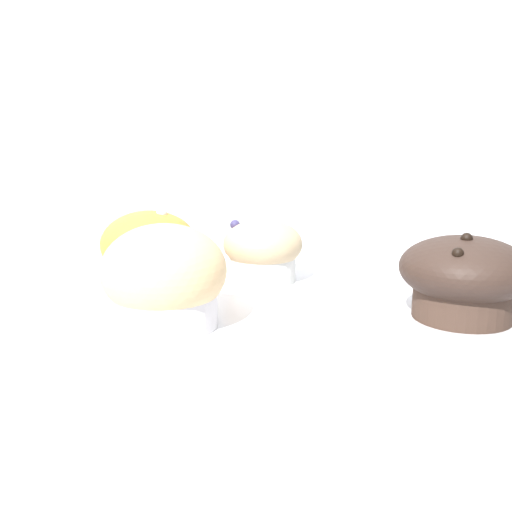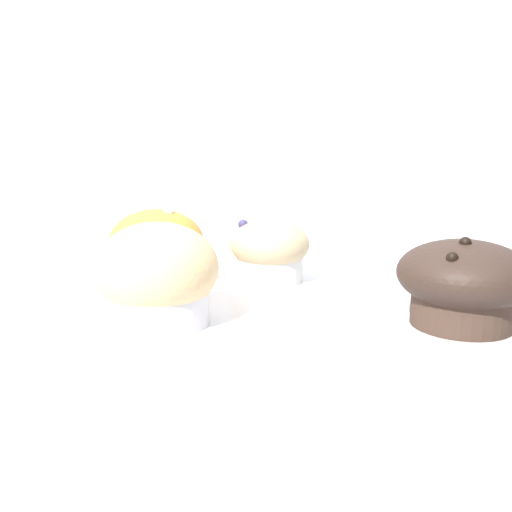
% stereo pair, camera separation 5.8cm
% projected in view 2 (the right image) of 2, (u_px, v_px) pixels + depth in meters
% --- Properties ---
extents(wall_back, '(3.20, 0.10, 1.80)m').
position_uv_depth(wall_back, '(236.00, 238.00, 1.18)').
color(wall_back, silver).
rests_on(wall_back, ground).
extents(muffin_front_center, '(0.10, 0.10, 0.09)m').
position_uv_depth(muffin_front_center, '(157.00, 248.00, 0.65)').
color(muffin_front_center, '#CE7837').
rests_on(muffin_front_center, display_counter).
extents(muffin_back_left, '(0.11, 0.11, 0.09)m').
position_uv_depth(muffin_back_left, '(157.00, 277.00, 0.52)').
color(muffin_back_left, silver).
rests_on(muffin_back_left, display_counter).
extents(muffin_back_right, '(0.09, 0.09, 0.07)m').
position_uv_depth(muffin_back_right, '(270.00, 251.00, 0.66)').
color(muffin_back_right, silver).
rests_on(muffin_back_right, display_counter).
extents(muffin_front_left, '(0.12, 0.12, 0.08)m').
position_uv_depth(muffin_front_left, '(464.00, 282.00, 0.51)').
color(muffin_front_left, '#3E2C23').
rests_on(muffin_front_left, display_counter).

